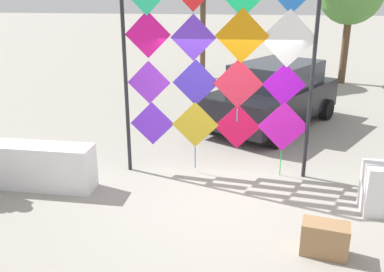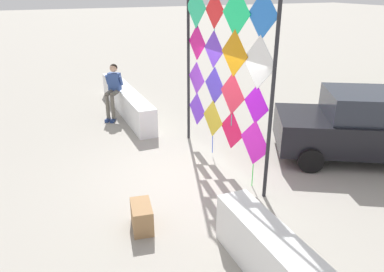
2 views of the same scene
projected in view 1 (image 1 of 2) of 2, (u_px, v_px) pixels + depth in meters
The scene contains 4 objects.
ground at pixel (221, 194), 7.15m from camera, with size 120.00×120.00×0.00m, color #9E998E.
kite_display_rack at pixel (220, 30), 7.13m from camera, with size 3.36×0.26×4.71m.
parked_car at pixel (274, 94), 10.62m from camera, with size 3.59×4.46×1.60m.
cardboard_box_large at pixel (325, 239), 5.46m from camera, with size 0.60×0.33×0.45m, color #9E754C.
Camera 1 is at (0.52, -6.43, 3.27)m, focal length 39.24 mm.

